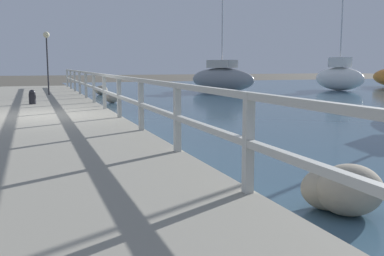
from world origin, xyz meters
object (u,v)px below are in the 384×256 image
(dock_lamp, at_px, (47,46))
(sailboat_gray, at_px, (222,78))
(mooring_bollard, at_px, (32,97))
(sailboat_white, at_px, (339,77))

(dock_lamp, bearing_deg, sailboat_gray, 20.39)
(mooring_bollard, bearing_deg, dock_lamp, 81.61)
(sailboat_gray, distance_m, sailboat_white, 7.87)
(mooring_bollard, relative_size, sailboat_white, 0.07)
(mooring_bollard, height_order, sailboat_gray, sailboat_gray)
(sailboat_white, bearing_deg, dock_lamp, 172.47)
(mooring_bollard, height_order, sailboat_white, sailboat_white)
(mooring_bollard, distance_m, dock_lamp, 5.47)
(mooring_bollard, relative_size, sailboat_gray, 0.07)
(sailboat_gray, xyz_separation_m, sailboat_white, (7.76, -1.30, 0.04))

